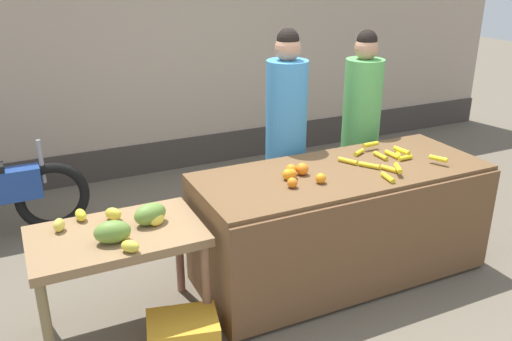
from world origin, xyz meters
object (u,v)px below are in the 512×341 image
object	(u,v)px
vendor_woman_blue_shirt	(286,139)
vendor_woman_green_shirt	(360,128)
produce_sack	(202,232)
produce_crate	(183,336)

from	to	relation	value
vendor_woman_blue_shirt	vendor_woman_green_shirt	size ratio (longest dim) A/B	1.04
vendor_woman_blue_shirt	vendor_woman_green_shirt	world-z (taller)	vendor_woman_blue_shirt
vendor_woman_green_shirt	produce_sack	distance (m)	1.73
vendor_woman_green_shirt	produce_crate	world-z (taller)	vendor_woman_green_shirt
vendor_woman_blue_shirt	produce_crate	distance (m)	1.86
produce_crate	vendor_woman_green_shirt	bearing A→B (deg)	28.64
vendor_woman_blue_shirt	produce_sack	xyz separation A→B (m)	(-0.79, -0.05, -0.67)
vendor_woman_green_shirt	produce_crate	distance (m)	2.52
produce_sack	vendor_woman_blue_shirt	bearing A→B (deg)	3.31
vendor_woman_blue_shirt	produce_sack	size ratio (longest dim) A/B	3.59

